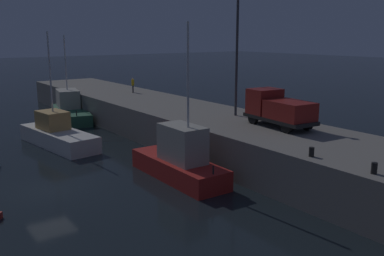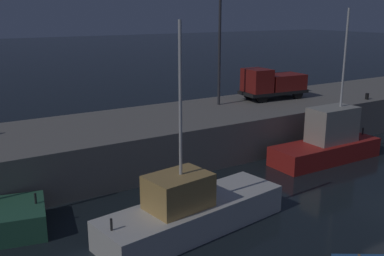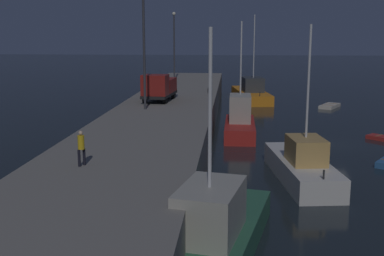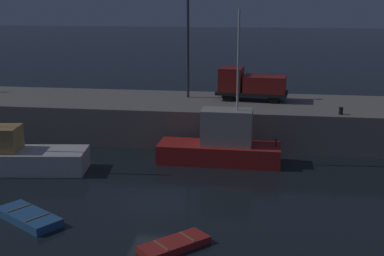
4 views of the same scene
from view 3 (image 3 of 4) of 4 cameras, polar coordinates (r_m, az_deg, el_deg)
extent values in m
plane|color=black|center=(40.51, 16.31, -1.91)|extent=(320.00, 320.00, 0.00)
cube|color=gray|center=(39.77, -3.44, 0.34)|extent=(71.12, 8.09, 2.78)
cube|color=red|center=(42.19, 5.64, -0.13)|extent=(7.94, 2.62, 1.25)
cube|color=#ADA899|center=(42.35, 5.68, 2.34)|extent=(3.25, 1.85, 2.30)
cylinder|color=silver|center=(42.56, 5.79, 8.18)|extent=(0.14, 0.14, 6.26)
cylinder|color=#262626|center=(45.62, 5.65, 1.83)|extent=(0.10, 0.10, 0.50)
cube|color=#2D6647|center=(20.55, 3.12, -12.47)|extent=(9.46, 4.86, 1.21)
cube|color=#ADA899|center=(18.71, 2.17, -9.66)|extent=(3.91, 2.82, 1.95)
cylinder|color=silver|center=(17.56, 2.14, 2.19)|extent=(0.14, 0.14, 5.87)
cylinder|color=#262626|center=(24.05, 5.48, -6.76)|extent=(0.10, 0.10, 0.50)
cube|color=silver|center=(30.29, 12.70, -4.77)|extent=(9.36, 3.86, 1.34)
cube|color=tan|center=(29.14, 13.26, -2.55)|extent=(2.93, 2.27, 1.50)
cylinder|color=silver|center=(28.62, 13.54, 5.29)|extent=(0.14, 0.14, 6.47)
cylinder|color=#262626|center=(26.21, 15.23, -5.31)|extent=(0.10, 0.10, 0.50)
cube|color=orange|center=(65.15, 6.94, 3.83)|extent=(12.76, 5.21, 1.28)
cube|color=#33383D|center=(64.07, 7.12, 5.12)|extent=(4.00, 3.03, 1.85)
cylinder|color=silver|center=(63.31, 7.31, 9.50)|extent=(0.14, 0.14, 7.97)
cylinder|color=#262626|center=(59.49, 7.98, 3.98)|extent=(0.10, 0.10, 0.50)
cube|color=olive|center=(43.74, 21.12, -0.81)|extent=(0.83, 0.83, 0.04)
cube|color=beige|center=(60.60, 15.88, 2.51)|extent=(4.05, 3.15, 0.38)
cube|color=olive|center=(59.79, 15.66, 2.61)|extent=(0.73, 1.29, 0.04)
cube|color=olive|center=(61.36, 16.12, 2.80)|extent=(0.73, 1.29, 0.04)
cylinder|color=#38383D|center=(38.82, -5.65, 8.74)|extent=(0.20, 0.20, 8.92)
cylinder|color=#38383D|center=(63.37, -2.11, 9.39)|extent=(0.20, 0.20, 8.26)
sphere|color=#F9EFCC|center=(63.38, -2.14, 13.29)|extent=(0.44, 0.44, 0.44)
cylinder|color=black|center=(42.17, -3.17, 3.49)|extent=(0.92, 0.36, 0.90)
cylinder|color=black|center=(42.61, -5.57, 3.53)|extent=(0.92, 0.36, 0.90)
cylinder|color=black|center=(45.51, -2.20, 4.06)|extent=(0.92, 0.36, 0.90)
cylinder|color=black|center=(45.92, -4.44, 4.10)|extent=(0.92, 0.36, 0.90)
cube|color=black|center=(44.03, -3.83, 3.97)|extent=(5.56, 2.63, 0.25)
cube|color=maroon|center=(42.35, -4.36, 5.06)|extent=(1.91, 2.31, 1.79)
cube|color=maroon|center=(44.88, -3.55, 5.05)|extent=(3.31, 2.44, 1.22)
cylinder|color=black|center=(23.05, -12.56, -3.33)|extent=(0.13, 0.13, 0.79)
cylinder|color=black|center=(22.85, -13.13, -3.48)|extent=(0.13, 0.13, 0.79)
cylinder|color=yellow|center=(22.79, -12.92, -1.65)|extent=(0.41, 0.41, 0.65)
sphere|color=beige|center=(22.70, -12.97, -0.56)|extent=(0.19, 0.19, 0.19)
cylinder|color=black|center=(53.24, 2.14, 4.89)|extent=(0.28, 0.28, 0.53)
cylinder|color=black|center=(49.74, 2.00, 4.43)|extent=(0.28, 0.28, 0.50)
camera|label=1|loc=(64.99, 18.74, 10.73)|focal=39.87mm
camera|label=2|loc=(27.53, 51.87, 8.65)|focal=41.81mm
camera|label=4|loc=(55.20, 42.15, 10.11)|focal=48.37mm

